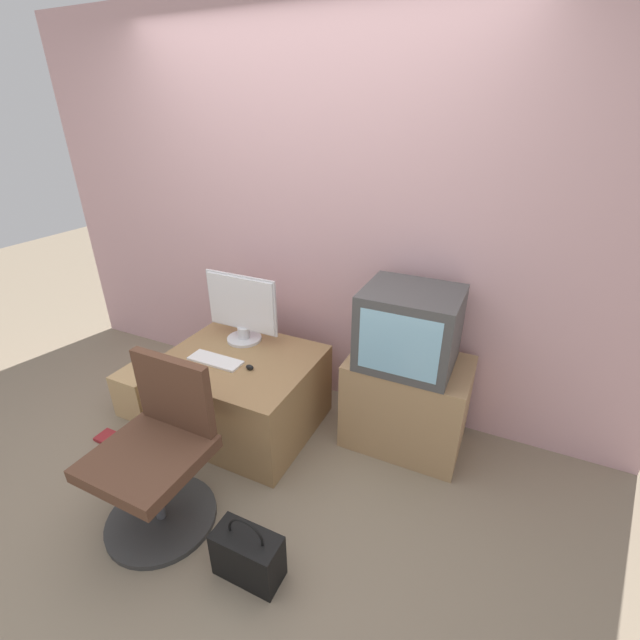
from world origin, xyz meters
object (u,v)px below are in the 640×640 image
object	(u,v)px
main_monitor	(242,309)
keyboard	(215,360)
book	(109,438)
office_chair	(158,459)
mouse	(250,367)
cardboard_box_lower	(140,392)
handbag	(248,555)
crt_tv	(409,328)

from	to	relation	value
main_monitor	keyboard	world-z (taller)	main_monitor
keyboard	book	xyz separation A→B (m)	(-0.61, -0.43, -0.52)
main_monitor	office_chair	size ratio (longest dim) A/B	0.60
mouse	cardboard_box_lower	xyz separation A→B (m)	(-0.89, -0.12, -0.38)
main_monitor	handbag	xyz separation A→B (m)	(0.74, -1.10, -0.63)
main_monitor	handbag	world-z (taller)	main_monitor
mouse	handbag	bearing A→B (deg)	-58.35
main_monitor	handbag	bearing A→B (deg)	-56.15
mouse	office_chair	xyz separation A→B (m)	(-0.09, -0.70, -0.16)
office_chair	handbag	size ratio (longest dim) A/B	2.45
main_monitor	mouse	world-z (taller)	main_monitor
office_chair	cardboard_box_lower	world-z (taller)	office_chair
main_monitor	office_chair	world-z (taller)	main_monitor
keyboard	handbag	xyz separation A→B (m)	(0.74, -0.79, -0.41)
cardboard_box_lower	keyboard	bearing A→B (deg)	9.38
mouse	keyboard	bearing A→B (deg)	-176.85
mouse	handbag	xyz separation A→B (m)	(0.49, -0.80, -0.42)
keyboard	crt_tv	xyz separation A→B (m)	(1.12, 0.39, 0.30)
main_monitor	cardboard_box_lower	xyz separation A→B (m)	(-0.64, -0.42, -0.60)
book	office_chair	bearing A→B (deg)	-18.80
mouse	book	bearing A→B (deg)	-152.78
mouse	cardboard_box_lower	bearing A→B (deg)	-172.36
keyboard	handbag	size ratio (longest dim) A/B	0.99
cardboard_box_lower	book	size ratio (longest dim) A/B	1.99
handbag	book	size ratio (longest dim) A/B	2.20
office_chair	keyboard	bearing A→B (deg)	103.08
main_monitor	crt_tv	size ratio (longest dim) A/B	0.99
cardboard_box_lower	main_monitor	bearing A→B (deg)	33.20
mouse	book	world-z (taller)	mouse
mouse	office_chair	bearing A→B (deg)	-97.31
main_monitor	office_chair	xyz separation A→B (m)	(0.15, -1.00, -0.38)
keyboard	handbag	distance (m)	1.16
keyboard	crt_tv	bearing A→B (deg)	19.30
keyboard	office_chair	xyz separation A→B (m)	(0.16, -0.69, -0.15)
office_chair	crt_tv	bearing A→B (deg)	48.49
cardboard_box_lower	handbag	xyz separation A→B (m)	(1.38, -0.68, -0.03)
keyboard	book	size ratio (longest dim) A/B	2.18
mouse	book	distance (m)	1.10
keyboard	crt_tv	distance (m)	1.22
cardboard_box_lower	book	xyz separation A→B (m)	(0.03, -0.32, -0.15)
keyboard	crt_tv	size ratio (longest dim) A/B	0.66
crt_tv	book	world-z (taller)	crt_tv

